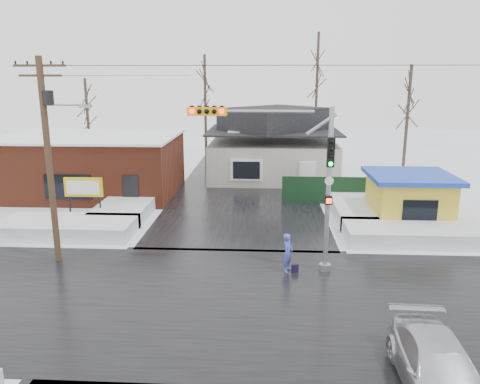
{
  "coord_description": "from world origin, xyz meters",
  "views": [
    {
      "loc": [
        1.35,
        -15.99,
        8.2
      ],
      "look_at": [
        0.23,
        4.82,
        3.0
      ],
      "focal_mm": 35.0,
      "sensor_mm": 36.0,
      "label": 1
    }
  ],
  "objects_px": {
    "utility_pole": "(49,149)",
    "marquee_sign": "(84,188)",
    "pedestrian": "(288,253)",
    "car": "(439,370)",
    "kiosk": "(409,198)",
    "traffic_signal": "(291,167)"
  },
  "relations": [
    {
      "from": "utility_pole",
      "to": "marquee_sign",
      "type": "relative_size",
      "value": 3.53
    },
    {
      "from": "pedestrian",
      "to": "car",
      "type": "distance_m",
      "value": 8.57
    },
    {
      "from": "kiosk",
      "to": "marquee_sign",
      "type": "bearing_deg",
      "value": -178.45
    },
    {
      "from": "traffic_signal",
      "to": "utility_pole",
      "type": "relative_size",
      "value": 0.78
    },
    {
      "from": "marquee_sign",
      "to": "pedestrian",
      "type": "relative_size",
      "value": 1.51
    },
    {
      "from": "kiosk",
      "to": "utility_pole",
      "type": "bearing_deg",
      "value": -159.56
    },
    {
      "from": "marquee_sign",
      "to": "car",
      "type": "bearing_deg",
      "value": -43.98
    },
    {
      "from": "utility_pole",
      "to": "pedestrian",
      "type": "relative_size",
      "value": 5.34
    },
    {
      "from": "utility_pole",
      "to": "car",
      "type": "xyz_separation_m",
      "value": [
        13.91,
        -8.46,
        -4.42
      ]
    },
    {
      "from": "pedestrian",
      "to": "car",
      "type": "relative_size",
      "value": 0.35
    },
    {
      "from": "pedestrian",
      "to": "kiosk",
      "type": "bearing_deg",
      "value": -22.13
    },
    {
      "from": "utility_pole",
      "to": "car",
      "type": "distance_m",
      "value": 16.87
    },
    {
      "from": "traffic_signal",
      "to": "kiosk",
      "type": "xyz_separation_m",
      "value": [
        7.07,
        7.03,
        -3.08
      ]
    },
    {
      "from": "marquee_sign",
      "to": "kiosk",
      "type": "bearing_deg",
      "value": 1.55
    },
    {
      "from": "traffic_signal",
      "to": "pedestrian",
      "type": "relative_size",
      "value": 4.15
    },
    {
      "from": "car",
      "to": "utility_pole",
      "type": "bearing_deg",
      "value": 150.37
    },
    {
      "from": "traffic_signal",
      "to": "utility_pole",
      "type": "distance_m",
      "value": 10.39
    },
    {
      "from": "kiosk",
      "to": "car",
      "type": "xyz_separation_m",
      "value": [
        -3.52,
        -14.95,
        -0.77
      ]
    },
    {
      "from": "marquee_sign",
      "to": "kiosk",
      "type": "height_order",
      "value": "kiosk"
    },
    {
      "from": "utility_pole",
      "to": "traffic_signal",
      "type": "bearing_deg",
      "value": -2.95
    },
    {
      "from": "traffic_signal",
      "to": "utility_pole",
      "type": "height_order",
      "value": "utility_pole"
    },
    {
      "from": "utility_pole",
      "to": "car",
      "type": "height_order",
      "value": "utility_pole"
    }
  ]
}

